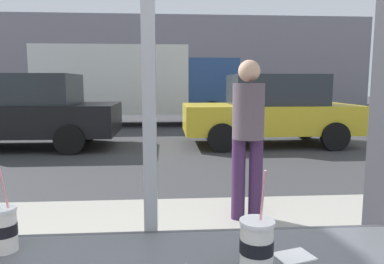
% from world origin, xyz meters
% --- Properties ---
extents(ground_plane, '(60.00, 60.00, 0.00)m').
position_xyz_m(ground_plane, '(0.00, 8.00, 0.00)').
color(ground_plane, '#38383A').
extents(sidewalk_strip, '(16.00, 2.80, 0.11)m').
position_xyz_m(sidewalk_strip, '(0.00, 1.60, 0.06)').
color(sidewalk_strip, '#9E998E').
rests_on(sidewalk_strip, ground).
extents(window_wall, '(2.64, 0.20, 2.90)m').
position_xyz_m(window_wall, '(0.00, 0.08, 1.78)').
color(window_wall, '#2D2D33').
rests_on(window_wall, ground).
extents(building_facade_far, '(28.00, 1.20, 5.92)m').
position_xyz_m(building_facade_far, '(0.00, 23.64, 2.96)').
color(building_facade_far, gray).
rests_on(building_facade_far, ground).
extents(soda_cup_left, '(0.09, 0.09, 0.31)m').
position_xyz_m(soda_cup_left, '(-0.48, -0.09, 1.03)').
color(soda_cup_left, silver).
rests_on(soda_cup_left, window_counter).
extents(soda_cup_right, '(0.11, 0.11, 0.32)m').
position_xyz_m(soda_cup_right, '(0.33, -0.28, 1.03)').
color(soda_cup_right, silver).
rests_on(soda_cup_right, window_counter).
extents(napkin_wrapper, '(0.14, 0.12, 0.00)m').
position_xyz_m(napkin_wrapper, '(0.47, -0.20, 0.95)').
color(napkin_wrapper, white).
rests_on(napkin_wrapper, window_counter).
extents(parked_car_black, '(4.65, 2.08, 1.72)m').
position_xyz_m(parked_car_black, '(-3.37, 7.42, 0.87)').
color(parked_car_black, black).
rests_on(parked_car_black, ground).
extents(parked_car_yellow, '(4.12, 1.98, 1.71)m').
position_xyz_m(parked_car_yellow, '(2.61, 7.42, 0.86)').
color(parked_car_yellow, gold).
rests_on(parked_car_yellow, ground).
extents(box_truck, '(6.94, 2.44, 2.77)m').
position_xyz_m(box_truck, '(-1.00, 12.05, 1.54)').
color(box_truck, silver).
rests_on(box_truck, ground).
extents(pedestrian, '(0.32, 0.32, 1.63)m').
position_xyz_m(pedestrian, '(0.89, 2.31, 1.04)').
color(pedestrian, '#3B2246').
rests_on(pedestrian, sidewalk_strip).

